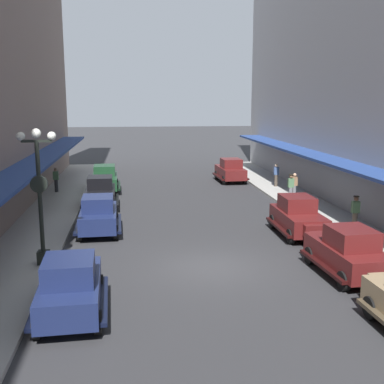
# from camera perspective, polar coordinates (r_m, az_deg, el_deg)

# --- Properties ---
(ground_plane) EXTENTS (200.00, 200.00, 0.00)m
(ground_plane) POSITION_cam_1_polar(r_m,az_deg,el_deg) (18.66, 2.34, -8.92)
(ground_plane) COLOR #2D2D30
(sidewalk_left) EXTENTS (3.00, 60.00, 0.15)m
(sidewalk_left) POSITION_cam_1_polar(r_m,az_deg,el_deg) (18.95, -20.94, -9.10)
(sidewalk_left) COLOR #A8A59E
(sidewalk_left) RESTS_ON ground
(parked_car_1) EXTENTS (2.17, 4.27, 1.84)m
(parked_car_1) POSITION_cam_1_polar(r_m,az_deg,el_deg) (23.24, 12.53, -2.75)
(parked_car_1) COLOR #591919
(parked_car_1) RESTS_ON ground
(parked_car_2) EXTENTS (2.27, 4.31, 1.84)m
(parked_car_2) POSITION_cam_1_polar(r_m,az_deg,el_deg) (37.72, 4.60, 2.66)
(parked_car_2) COLOR #591919
(parked_car_2) RESTS_ON ground
(parked_car_3) EXTENTS (2.23, 4.29, 1.84)m
(parked_car_3) POSITION_cam_1_polar(r_m,az_deg,el_deg) (28.98, -10.88, 0.00)
(parked_car_3) COLOR black
(parked_car_3) RESTS_ON ground
(parked_car_4) EXTENTS (2.31, 4.32, 1.84)m
(parked_car_4) POSITION_cam_1_polar(r_m,az_deg,el_deg) (18.41, 18.06, -6.65)
(parked_car_4) COLOR #591919
(parked_car_4) RESTS_ON ground
(parked_car_5) EXTENTS (2.24, 4.29, 1.84)m
(parked_car_5) POSITION_cam_1_polar(r_m,az_deg,el_deg) (23.47, -11.09, -2.56)
(parked_car_5) COLOR #19234C
(parked_car_5) RESTS_ON ground
(parked_car_6) EXTENTS (2.24, 4.30, 1.84)m
(parked_car_6) POSITION_cam_1_polar(r_m,az_deg,el_deg) (33.99, -10.36, 1.61)
(parked_car_6) COLOR #193D23
(parked_car_6) RESTS_ON ground
(parked_car_7) EXTENTS (2.29, 4.31, 1.84)m
(parked_car_7) POSITION_cam_1_polar(r_m,az_deg,el_deg) (14.84, -14.29, -10.71)
(parked_car_7) COLOR #19234C
(parked_car_7) RESTS_ON ground
(lamp_post_with_clock) EXTENTS (1.42, 0.44, 5.16)m
(lamp_post_with_clock) POSITION_cam_1_polar(r_m,az_deg,el_deg) (18.73, -17.71, 0.11)
(lamp_post_with_clock) COLOR black
(lamp_post_with_clock) RESTS_ON sidewalk_left
(fire_hydrant) EXTENTS (0.24, 0.24, 0.82)m
(fire_hydrant) POSITION_cam_1_polar(r_m,az_deg,el_deg) (21.90, 18.28, -4.92)
(fire_hydrant) COLOR #B21E19
(fire_hydrant) RESTS_ON sidewalk_right
(pedestrian_0) EXTENTS (0.36, 0.28, 1.67)m
(pedestrian_0) POSITION_cam_1_polar(r_m,az_deg,el_deg) (24.30, 18.89, -2.32)
(pedestrian_0) COLOR #4C4238
(pedestrian_0) RESTS_ON sidewalk_right
(pedestrian_1) EXTENTS (0.36, 0.28, 1.67)m
(pedestrian_1) POSITION_cam_1_polar(r_m,az_deg,el_deg) (30.30, 11.68, 0.58)
(pedestrian_1) COLOR slate
(pedestrian_1) RESTS_ON sidewalk_right
(pedestrian_2) EXTENTS (0.36, 0.24, 1.64)m
(pedestrian_2) POSITION_cam_1_polar(r_m,az_deg,el_deg) (33.85, -15.91, 1.41)
(pedestrian_2) COLOR #2D2D33
(pedestrian_2) RESTS_ON sidewalk_left
(pedestrian_3) EXTENTS (0.36, 0.24, 1.64)m
(pedestrian_3) POSITION_cam_1_polar(r_m,az_deg,el_deg) (30.99, 12.10, 0.74)
(pedestrian_3) COLOR slate
(pedestrian_3) RESTS_ON sidewalk_right
(pedestrian_5) EXTENTS (0.36, 0.24, 1.64)m
(pedestrian_5) POSITION_cam_1_polar(r_m,az_deg,el_deg) (35.23, 10.00, 2.02)
(pedestrian_5) COLOR #4C4238
(pedestrian_5) RESTS_ON sidewalk_right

